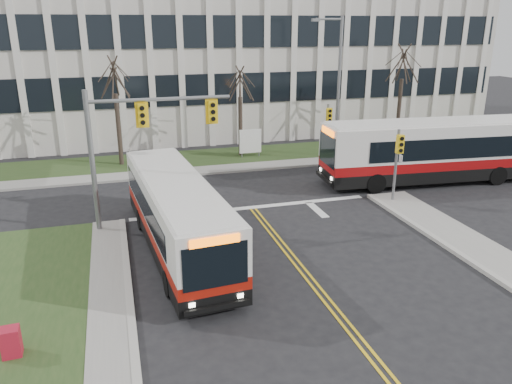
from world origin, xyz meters
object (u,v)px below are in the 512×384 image
object	(u,v)px
directory_sign	(250,142)
bus_main	(177,216)
streetlight	(337,81)
bus_cross	(435,152)
newspaper_box_red	(11,344)

from	to	relation	value
directory_sign	bus_main	xyz separation A→B (m)	(-6.70, -13.18, 0.28)
streetlight	bus_cross	xyz separation A→B (m)	(3.26, -6.70, -3.46)
directory_sign	streetlight	bearing A→B (deg)	-13.23
bus_main	bus_cross	bearing A→B (deg)	13.73
bus_main	bus_cross	world-z (taller)	bus_cross
streetlight	newspaper_box_red	distance (m)	25.29
directory_sign	newspaper_box_red	size ratio (longest dim) A/B	2.11
newspaper_box_red	bus_main	bearing A→B (deg)	44.12
bus_main	bus_cross	xyz separation A→B (m)	(15.49, 5.18, 0.29)
streetlight	bus_main	size ratio (longest dim) A/B	0.85
bus_main	newspaper_box_red	distance (m)	7.86
bus_main	bus_cross	size ratio (longest dim) A/B	0.84
bus_main	newspaper_box_red	size ratio (longest dim) A/B	11.46
streetlight	directory_sign	world-z (taller)	streetlight
newspaper_box_red	streetlight	bearing A→B (deg)	42.08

